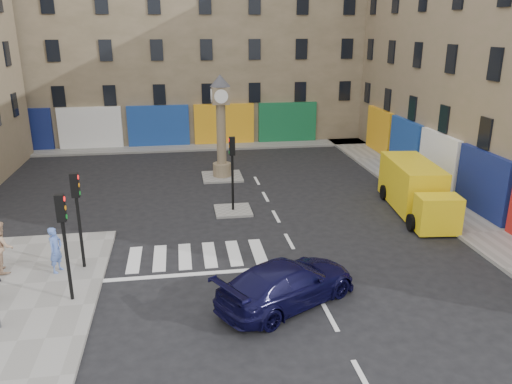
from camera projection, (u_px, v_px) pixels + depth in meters
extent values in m
plane|color=black|center=(314.00, 287.00, 17.82)|extent=(120.00, 120.00, 0.00)
cube|color=gray|center=(415.00, 188.00, 28.45)|extent=(2.60, 30.00, 0.15)
cube|color=gray|center=(186.00, 147.00, 38.02)|extent=(32.00, 2.40, 0.15)
cube|color=gray|center=(233.00, 211.00, 25.01)|extent=(1.80, 1.80, 0.12)
cube|color=gray|center=(222.00, 177.00, 30.63)|extent=(2.40, 2.40, 0.12)
cube|color=gray|center=(180.00, 31.00, 40.79)|extent=(32.00, 10.00, 17.00)
cylinder|color=black|center=(68.00, 261.00, 16.30)|extent=(0.12, 0.12, 2.80)
cube|color=black|center=(61.00, 208.00, 15.72)|extent=(0.28, 0.22, 0.90)
cylinder|color=black|center=(80.00, 233.00, 18.55)|extent=(0.12, 0.12, 2.80)
cube|color=black|center=(75.00, 185.00, 17.96)|extent=(0.28, 0.22, 0.90)
cylinder|color=black|center=(233.00, 183.00, 24.54)|extent=(0.12, 0.12, 2.80)
cube|color=black|center=(232.00, 146.00, 23.96)|extent=(0.28, 0.22, 0.90)
cylinder|color=#877059|center=(222.00, 169.00, 30.48)|extent=(1.10, 1.10, 0.80)
cylinder|color=#877059|center=(221.00, 134.00, 29.79)|extent=(0.56, 0.56, 3.60)
cube|color=#877059|center=(220.00, 95.00, 29.06)|extent=(1.00, 1.00, 1.00)
cylinder|color=white|center=(221.00, 96.00, 28.57)|extent=(0.80, 0.06, 0.80)
cone|color=#333338|center=(220.00, 80.00, 28.79)|extent=(1.20, 1.20, 0.70)
imported|color=black|center=(288.00, 283.00, 16.55)|extent=(5.52, 4.39, 1.50)
cube|color=yellow|center=(411.00, 184.00, 25.36)|extent=(2.49, 4.92, 2.27)
cube|color=yellow|center=(437.00, 214.00, 22.09)|extent=(1.99, 1.39, 1.67)
cube|color=black|center=(439.00, 206.00, 21.92)|extent=(1.76, 1.07, 0.69)
cylinder|color=black|center=(411.00, 222.00, 22.60)|extent=(0.33, 0.81, 0.79)
cylinder|color=black|center=(454.00, 222.00, 22.68)|extent=(0.33, 0.81, 0.79)
cylinder|color=black|center=(384.00, 192.00, 26.71)|extent=(0.33, 0.81, 0.79)
cylinder|color=black|center=(420.00, 192.00, 26.79)|extent=(0.33, 0.81, 0.79)
imported|color=#5472C0|center=(56.00, 250.00, 18.36)|extent=(0.63, 0.75, 1.75)
imported|color=tan|center=(1.00, 246.00, 18.38)|extent=(1.11, 1.20, 1.97)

